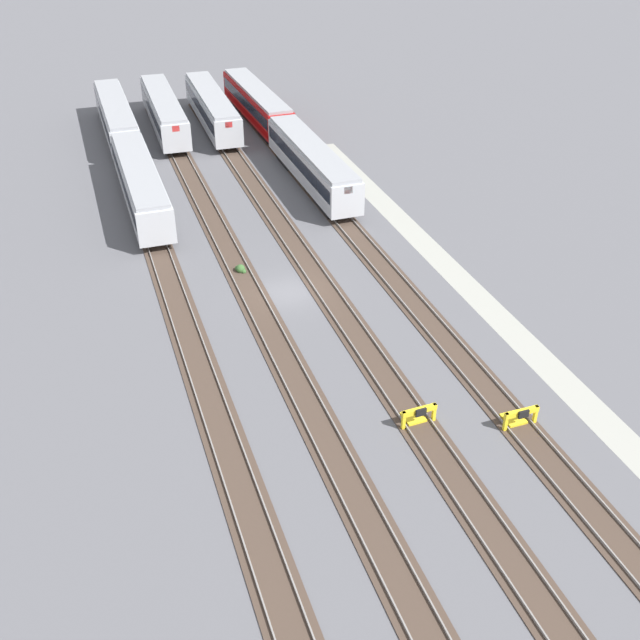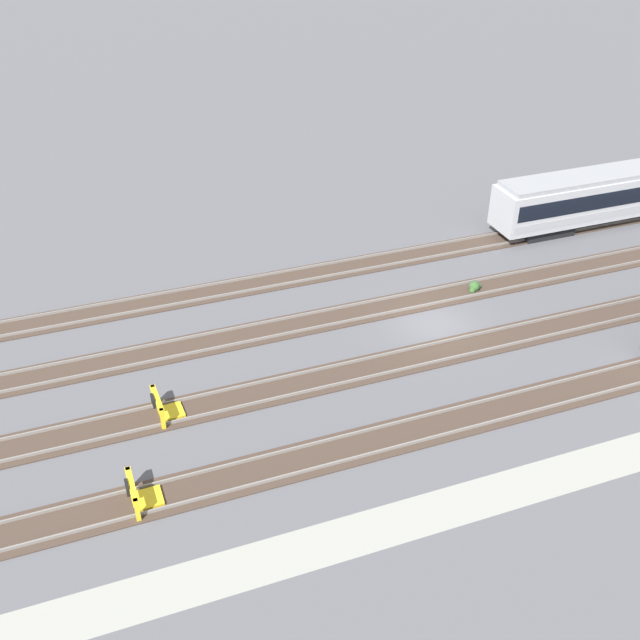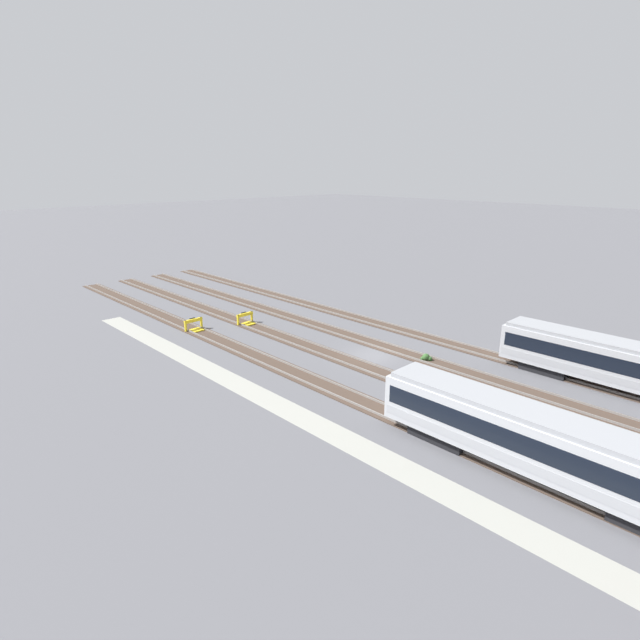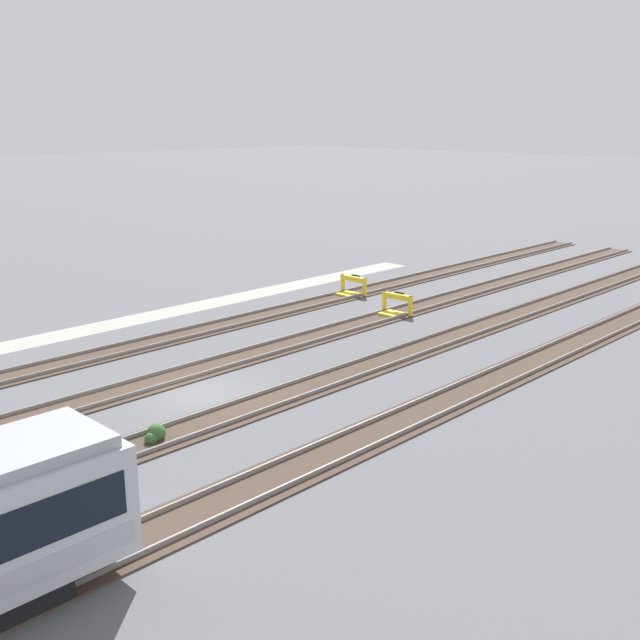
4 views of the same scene
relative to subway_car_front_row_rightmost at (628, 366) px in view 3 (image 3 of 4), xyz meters
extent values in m
plane|color=#5B5B60|center=(-17.48, -7.47, -2.04)|extent=(400.00, 400.00, 0.00)
cube|color=#9E9E93|center=(-17.48, -19.42, -2.04)|extent=(54.00, 2.00, 0.01)
cube|color=#47382D|center=(-17.48, -14.94, -2.01)|extent=(90.00, 2.23, 0.06)
cube|color=gray|center=(-17.48, -14.22, -1.90)|extent=(90.00, 0.07, 0.15)
cube|color=gray|center=(-17.48, -15.66, -1.90)|extent=(90.00, 0.07, 0.15)
cube|color=#47382D|center=(-17.48, -9.96, -2.01)|extent=(90.00, 2.24, 0.06)
cube|color=gray|center=(-17.48, -9.24, -1.90)|extent=(90.00, 0.07, 0.15)
cube|color=gray|center=(-17.48, -10.68, -1.90)|extent=(90.00, 0.07, 0.15)
cube|color=#47382D|center=(-17.48, -4.98, -2.01)|extent=(90.00, 2.24, 0.06)
cube|color=gray|center=(-17.48, -4.26, -1.90)|extent=(90.00, 0.07, 0.15)
cube|color=gray|center=(-17.48, -5.69, -1.90)|extent=(90.00, 0.07, 0.15)
cube|color=#47382D|center=(-17.48, 0.01, -2.01)|extent=(90.00, 2.23, 0.06)
cube|color=gray|center=(-17.48, 0.72, -1.90)|extent=(90.00, 0.07, 0.15)
cube|color=gray|center=(-17.48, -0.71, -1.90)|extent=(90.00, 0.07, 0.15)
cube|color=#B7BABF|center=(0.00, 0.00, 0.01)|extent=(18.01, 2.87, 2.70)
cube|color=black|center=(0.00, 0.00, 0.33)|extent=(17.29, 2.91, 1.08)
cube|color=#A8AAAF|center=(0.00, 0.00, -0.75)|extent=(17.65, 2.90, 0.54)
cube|color=#999BA0|center=(0.00, 0.00, 1.51)|extent=(17.47, 2.59, 0.30)
cube|color=red|center=(-8.96, -0.03, 1.01)|extent=(0.08, 0.70, 0.56)
cube|color=black|center=(-5.58, -0.02, -1.69)|extent=(3.61, 2.25, 0.70)
cube|color=#B7BABF|center=(0.00, -14.95, 0.01)|extent=(18.01, 2.90, 2.70)
cube|color=black|center=(0.00, -14.95, 0.33)|extent=(17.29, 2.93, 1.08)
cube|color=#A8AAAF|center=(0.00, -14.95, -0.75)|extent=(17.65, 2.92, 0.54)
cube|color=#999BA0|center=(0.00, -14.95, 1.51)|extent=(17.47, 2.61, 0.30)
cube|color=red|center=(-8.96, -14.99, 1.01)|extent=(0.08, 0.70, 0.56)
cube|color=black|center=(-5.58, -14.98, -1.69)|extent=(3.61, 2.26, 0.70)
cube|color=yellow|center=(-34.75, -14.04, -1.46)|extent=(0.18, 0.18, 1.15)
cube|color=yellow|center=(-34.72, -15.84, -1.46)|extent=(0.18, 0.18, 1.15)
cube|color=yellow|center=(-34.73, -14.94, -1.04)|extent=(0.28, 2.00, 0.30)
cube|color=yellow|center=(-34.18, -14.93, -1.95)|extent=(1.12, 1.10, 0.18)
cube|color=black|center=(-34.91, -14.94, -1.04)|extent=(0.13, 0.60, 0.44)
cube|color=yellow|center=(-32.92, -9.06, -1.46)|extent=(0.19, 0.19, 1.15)
cube|color=yellow|center=(-32.83, -10.86, -1.46)|extent=(0.19, 0.19, 1.15)
cube|color=yellow|center=(-32.87, -9.96, -1.04)|extent=(0.33, 2.01, 0.30)
cube|color=yellow|center=(-32.32, -9.93, -1.95)|extent=(1.15, 1.13, 0.18)
cube|color=black|center=(-33.05, -9.97, -1.04)|extent=(0.15, 0.60, 0.44)
sphere|color=#38602D|center=(-13.63, -5.05, -1.76)|extent=(0.64, 0.64, 0.64)
sphere|color=#38602D|center=(-13.33, -4.93, -1.86)|extent=(0.44, 0.44, 0.44)
sphere|color=#38602D|center=(-13.85, -5.23, -1.90)|extent=(0.36, 0.36, 0.36)
camera|label=1|loc=(-59.81, 4.76, 24.07)|focal=42.00mm
camera|label=2|loc=(-35.02, -37.12, 20.50)|focal=42.00mm
camera|label=3|loc=(8.61, -38.96, 13.61)|focal=28.00mm
camera|label=4|loc=(-0.65, 15.54, 8.64)|focal=42.00mm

